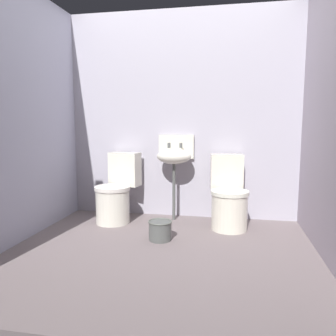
{
  "coord_description": "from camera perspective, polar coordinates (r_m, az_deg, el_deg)",
  "views": [
    {
      "loc": [
        0.59,
        -2.82,
        1.12
      ],
      "look_at": [
        0.0,
        0.28,
        0.7
      ],
      "focal_mm": 35.63,
      "sensor_mm": 36.0,
      "label": 1
    }
  ],
  "objects": [
    {
      "name": "wall_right",
      "position": [
        3.03,
        26.75,
        8.59
      ],
      "size": [
        0.1,
        2.45,
        2.43
      ],
      "primitive_type": "cube",
      "color": "#AA9EAC",
      "rests_on": "ground"
    },
    {
      "name": "sink",
      "position": [
        3.85,
        1.1,
        2.14
      ],
      "size": [
        0.42,
        0.35,
        0.99
      ],
      "color": "#525552",
      "rests_on": "ground"
    },
    {
      "name": "bucket",
      "position": [
        3.28,
        -1.35,
        -10.55
      ],
      "size": [
        0.24,
        0.24,
        0.19
      ],
      "color": "#525552",
      "rests_on": "ground"
    },
    {
      "name": "toilet_left",
      "position": [
        3.9,
        -8.81,
        -4.33
      ],
      "size": [
        0.48,
        0.65,
        0.78
      ],
      "rotation": [
        0.0,
        0.0,
        2.96
      ],
      "color": "silver",
      "rests_on": "ground"
    },
    {
      "name": "wall_left",
      "position": [
        3.54,
        -23.9,
        8.49
      ],
      "size": [
        0.1,
        2.45,
        2.43
      ],
      "primitive_type": "cube",
      "color": "#A4A4BA",
      "rests_on": "ground"
    },
    {
      "name": "ground_plane",
      "position": [
        3.1,
        -1.0,
        -14.37
      ],
      "size": [
        3.11,
        2.65,
        0.08
      ],
      "primitive_type": "cube",
      "color": "slate"
    },
    {
      "name": "wall_back",
      "position": [
        4.04,
        2.4,
        8.92
      ],
      "size": [
        3.11,
        0.1,
        2.43
      ],
      "primitive_type": "cube",
      "color": "#A9A4B2",
      "rests_on": "ground"
    },
    {
      "name": "toilet_right",
      "position": [
        3.68,
        10.31,
        -5.07
      ],
      "size": [
        0.46,
        0.64,
        0.78
      ],
      "rotation": [
        0.0,
        0.0,
        3.29
      ],
      "color": "silver",
      "rests_on": "ground"
    }
  ]
}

